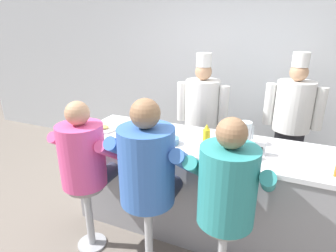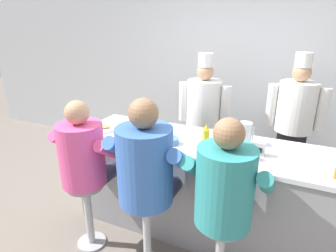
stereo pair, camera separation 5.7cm
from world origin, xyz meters
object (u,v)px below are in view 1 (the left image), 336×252
(ketchup_bottle_red, at_px, (239,145))
(diner_seated_pink, at_px, (85,158))
(breakfast_plate, at_px, (103,129))
(cook_in_whites_near, at_px, (202,115))
(cereal_bowl, at_px, (171,141))
(diner_seated_teal, at_px, (228,189))
(coffee_mug_tan, at_px, (148,127))
(diner_seated_blue, at_px, (149,168))
(napkin_dispenser_chrome, at_px, (259,148))
(cook_in_whites_far, at_px, (292,118))
(mustard_bottle_yellow, at_px, (206,138))
(water_pitcher_clear, at_px, (245,133))

(ketchup_bottle_red, relative_size, diner_seated_pink, 0.18)
(breakfast_plate, xyz_separation_m, cook_in_whites_near, (0.75, 1.03, -0.05))
(cereal_bowl, height_order, diner_seated_teal, diner_seated_teal)
(coffee_mug_tan, relative_size, cook_in_whites_near, 0.09)
(breakfast_plate, relative_size, diner_seated_blue, 0.18)
(napkin_dispenser_chrome, distance_m, diner_seated_blue, 0.93)
(ketchup_bottle_red, bearing_deg, breakfast_plate, 175.87)
(diner_seated_blue, distance_m, diner_seated_teal, 0.62)
(cook_in_whites_far, bearing_deg, mustard_bottle_yellow, -117.02)
(ketchup_bottle_red, relative_size, water_pitcher_clear, 1.24)
(ketchup_bottle_red, relative_size, coffee_mug_tan, 1.78)
(breakfast_plate, relative_size, napkin_dispenser_chrome, 2.26)
(water_pitcher_clear, height_order, cereal_bowl, water_pitcher_clear)
(diner_seated_blue, bearing_deg, ketchup_bottle_red, 33.74)
(diner_seated_teal, relative_size, cook_in_whites_near, 0.86)
(water_pitcher_clear, bearing_deg, diner_seated_pink, -148.72)
(mustard_bottle_yellow, height_order, napkin_dispenser_chrome, mustard_bottle_yellow)
(mustard_bottle_yellow, relative_size, coffee_mug_tan, 1.64)
(ketchup_bottle_red, bearing_deg, cook_in_whites_far, 74.40)
(water_pitcher_clear, height_order, napkin_dispenser_chrome, water_pitcher_clear)
(diner_seated_blue, bearing_deg, coffee_mug_tan, 117.80)
(diner_seated_pink, bearing_deg, water_pitcher_clear, 31.28)
(napkin_dispenser_chrome, xyz_separation_m, diner_seated_pink, (-1.37, -0.55, -0.12))
(napkin_dispenser_chrome, xyz_separation_m, cook_in_whites_near, (-0.80, 0.99, -0.10))
(diner_seated_pink, bearing_deg, breakfast_plate, 108.74)
(diner_seated_teal, distance_m, cook_in_whites_far, 1.84)
(ketchup_bottle_red, relative_size, cook_in_whites_far, 0.15)
(coffee_mug_tan, bearing_deg, ketchup_bottle_red, -14.83)
(coffee_mug_tan, distance_m, diner_seated_pink, 0.73)
(coffee_mug_tan, xyz_separation_m, napkin_dispenser_chrome, (1.10, -0.11, 0.01))
(water_pitcher_clear, bearing_deg, breakfast_plate, -170.65)
(coffee_mug_tan, bearing_deg, diner_seated_teal, -34.43)
(napkin_dispenser_chrome, bearing_deg, diner_seated_blue, -143.88)
(cereal_bowl, bearing_deg, water_pitcher_clear, 24.31)
(ketchup_bottle_red, xyz_separation_m, napkin_dispenser_chrome, (0.14, 0.14, -0.06))
(mustard_bottle_yellow, height_order, diner_seated_blue, diner_seated_blue)
(mustard_bottle_yellow, height_order, cook_in_whites_far, cook_in_whites_far)
(breakfast_plate, relative_size, cook_in_whites_near, 0.16)
(coffee_mug_tan, relative_size, diner_seated_pink, 0.10)
(diner_seated_pink, xyz_separation_m, diner_seated_teal, (1.24, 0.00, 0.01))
(diner_seated_pink, bearing_deg, cook_in_whites_near, 69.65)
(diner_seated_pink, bearing_deg, diner_seated_blue, 0.43)
(ketchup_bottle_red, xyz_separation_m, mustard_bottle_yellow, (-0.29, 0.06, -0.01))
(mustard_bottle_yellow, xyz_separation_m, breakfast_plate, (-1.11, 0.04, -0.10))
(ketchup_bottle_red, bearing_deg, diner_seated_pink, -161.49)
(diner_seated_teal, height_order, cook_in_whites_near, cook_in_whites_near)
(napkin_dispenser_chrome, bearing_deg, breakfast_plate, -178.46)
(cook_in_whites_near, bearing_deg, water_pitcher_clear, -51.01)
(cook_in_whites_near, bearing_deg, mustard_bottle_yellow, -71.18)
(ketchup_bottle_red, distance_m, breakfast_plate, 1.41)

